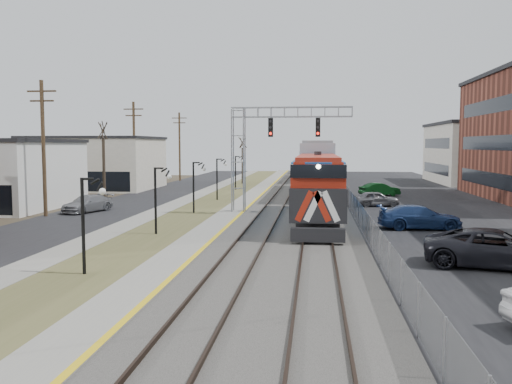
# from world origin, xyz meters

# --- Properties ---
(ground) EXTENTS (160.00, 160.00, 0.00)m
(ground) POSITION_xyz_m (0.00, 0.00, 0.00)
(ground) COLOR #473D2D
(ground) RESTS_ON ground
(street_west) EXTENTS (7.00, 120.00, 0.04)m
(street_west) POSITION_xyz_m (-11.50, 35.00, 0.02)
(street_west) COLOR black
(street_west) RESTS_ON ground
(sidewalk) EXTENTS (2.00, 120.00, 0.08)m
(sidewalk) POSITION_xyz_m (-7.00, 35.00, 0.04)
(sidewalk) COLOR gray
(sidewalk) RESTS_ON ground
(grass_median) EXTENTS (4.00, 120.00, 0.06)m
(grass_median) POSITION_xyz_m (-4.00, 35.00, 0.03)
(grass_median) COLOR #4E502A
(grass_median) RESTS_ON ground
(platform) EXTENTS (2.00, 120.00, 0.24)m
(platform) POSITION_xyz_m (-1.00, 35.00, 0.12)
(platform) COLOR gray
(platform) RESTS_ON ground
(ballast_bed) EXTENTS (8.00, 120.00, 0.20)m
(ballast_bed) POSITION_xyz_m (4.00, 35.00, 0.10)
(ballast_bed) COLOR #595651
(ballast_bed) RESTS_ON ground
(parking_lot) EXTENTS (16.00, 120.00, 0.04)m
(parking_lot) POSITION_xyz_m (16.00, 35.00, 0.02)
(parking_lot) COLOR black
(parking_lot) RESTS_ON ground
(platform_edge) EXTENTS (0.24, 120.00, 0.01)m
(platform_edge) POSITION_xyz_m (-0.12, 35.00, 0.24)
(platform_edge) COLOR gold
(platform_edge) RESTS_ON platform
(track_near) EXTENTS (1.58, 120.00, 0.15)m
(track_near) POSITION_xyz_m (2.00, 35.00, 0.28)
(track_near) COLOR #2D2119
(track_near) RESTS_ON ballast_bed
(track_far) EXTENTS (1.58, 120.00, 0.15)m
(track_far) POSITION_xyz_m (5.50, 35.00, 0.28)
(track_far) COLOR #2D2119
(track_far) RESTS_ON ballast_bed
(train) EXTENTS (3.00, 85.85, 5.33)m
(train) POSITION_xyz_m (5.50, 59.30, 2.92)
(train) COLOR #1556AC
(train) RESTS_ON ground
(signal_gantry) EXTENTS (9.00, 1.07, 8.15)m
(signal_gantry) POSITION_xyz_m (1.22, 27.99, 5.59)
(signal_gantry) COLOR gray
(signal_gantry) RESTS_ON ground
(lampposts) EXTENTS (0.14, 62.14, 4.00)m
(lampposts) POSITION_xyz_m (-4.00, 18.29, 2.00)
(lampposts) COLOR black
(lampposts) RESTS_ON ground
(utility_poles) EXTENTS (0.28, 80.28, 10.00)m
(utility_poles) POSITION_xyz_m (-14.50, 25.00, 5.00)
(utility_poles) COLOR #4C3823
(utility_poles) RESTS_ON ground
(fence) EXTENTS (0.04, 120.00, 1.60)m
(fence) POSITION_xyz_m (8.20, 35.00, 0.80)
(fence) COLOR gray
(fence) RESTS_ON ground
(bare_trees) EXTENTS (12.30, 42.30, 5.95)m
(bare_trees) POSITION_xyz_m (-12.66, 38.91, 2.70)
(bare_trees) COLOR #382D23
(bare_trees) RESTS_ON ground
(car_lot_c) EXTENTS (6.45, 4.12, 1.66)m
(car_lot_c) POSITION_xyz_m (13.11, 11.13, 0.83)
(car_lot_c) COLOR black
(car_lot_c) RESTS_ON ground
(car_lot_d) EXTENTS (5.26, 2.39, 1.49)m
(car_lot_d) POSITION_xyz_m (11.89, 21.77, 0.75)
(car_lot_d) COLOR navy
(car_lot_d) RESTS_ON ground
(car_lot_e) EXTENTS (4.07, 2.16, 1.32)m
(car_lot_e) POSITION_xyz_m (10.58, 34.22, 0.66)
(car_lot_e) COLOR slate
(car_lot_e) RESTS_ON ground
(car_lot_f) EXTENTS (4.38, 2.93, 1.37)m
(car_lot_f) POSITION_xyz_m (11.93, 43.71, 0.68)
(car_lot_f) COLOR #0B3814
(car_lot_f) RESTS_ON ground
(car_street_b) EXTENTS (3.32, 4.95, 1.33)m
(car_street_b) POSITION_xyz_m (-12.48, 27.75, 0.67)
(car_street_b) COLOR slate
(car_street_b) RESTS_ON ground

